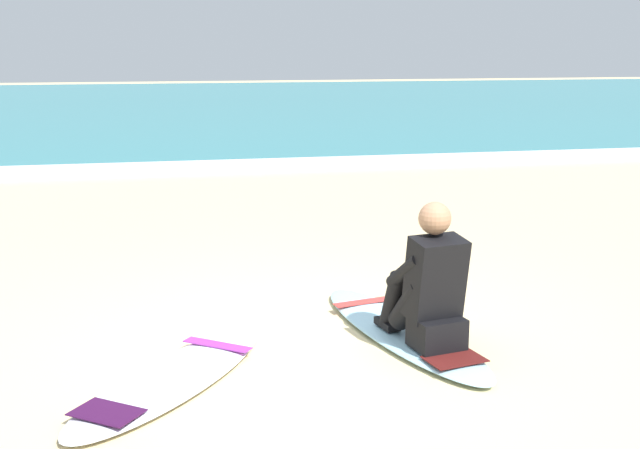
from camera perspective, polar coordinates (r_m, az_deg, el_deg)
name	(u,v)px	position (r m, az deg, el deg)	size (l,w,h in m)	color
ground_plane	(311,345)	(5.55, -0.65, -8.49)	(80.00, 80.00, 0.00)	beige
sea	(179,105)	(26.77, -9.88, 8.26)	(80.00, 28.00, 0.10)	teal
breaking_foam	(214,167)	(13.16, -7.45, 4.02)	(80.00, 0.90, 0.11)	white
surfboard_main	(402,331)	(5.74, 5.77, -7.45)	(0.94, 2.16, 0.08)	#9ED1E5
surfer_seated	(429,289)	(5.34, 7.65, -4.50)	(0.46, 0.75, 0.95)	black
surfboard_spare_near	(171,379)	(5.02, -10.42, -10.63)	(1.52, 1.78, 0.08)	silver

